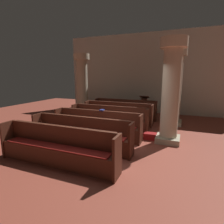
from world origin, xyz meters
name	(u,v)px	position (x,y,z in m)	size (l,w,h in m)	color
ground_plane	(108,150)	(0.00, 0.00, 0.00)	(19.20, 19.20, 0.00)	brown
back_wall	(149,74)	(0.00, 6.08, 2.25)	(10.00, 0.16, 4.50)	beige
pew_row_0	(125,108)	(-0.82, 4.12, 0.50)	(3.18, 0.47, 0.94)	#4C2316
pew_row_1	(118,112)	(-0.82, 3.05, 0.50)	(3.18, 0.46, 0.94)	#4C2316
pew_row_2	(109,117)	(-0.82, 1.98, 0.50)	(3.18, 0.46, 0.94)	#4C2316
pew_row_3	(97,124)	(-0.82, 0.91, 0.50)	(3.18, 0.47, 0.94)	#4C2316
pew_row_4	(80,132)	(-0.82, -0.17, 0.50)	(3.18, 0.46, 0.94)	#4C2316
pew_row_5	(56,145)	(-0.82, -1.24, 0.50)	(3.18, 0.47, 0.94)	#4C2316
pillar_aisle_side	(175,86)	(1.54, 3.73, 1.69)	(0.82, 0.82, 3.25)	tan
pillar_far_side	(82,84)	(-3.13, 3.87, 1.69)	(0.82, 0.82, 3.25)	tan
pillar_aisle_rear	(171,90)	(1.54, 1.40, 1.69)	(0.80, 0.80, 3.25)	tan
lectern	(144,107)	(-0.04, 5.15, 0.45)	(0.48, 0.45, 1.08)	#492215
hymn_book	(102,110)	(-0.69, 1.10, 0.96)	(0.14, 0.19, 0.03)	navy
kneeler_box_red	(150,136)	(0.96, 1.41, 0.11)	(0.41, 0.30, 0.22)	maroon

